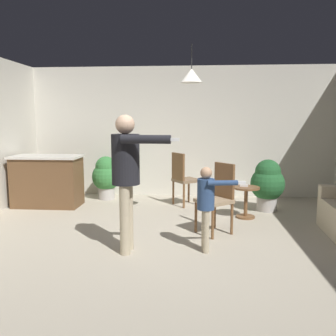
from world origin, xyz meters
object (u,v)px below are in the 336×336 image
object	(u,v)px
person_adult	(127,168)
person_child	(207,199)
potted_plant_corner	(106,176)
dining_chair_by_counter	(218,195)
spare_remote_on_table	(244,186)
kitchen_counter	(48,181)
dining_chair_near_wall	(183,177)
side_table_by_couch	(246,198)
potted_plant_by_wall	(267,183)

from	to	relation	value
person_adult	person_child	world-z (taller)	person_adult
person_child	potted_plant_corner	distance (m)	3.38
dining_chair_by_counter	spare_remote_on_table	xyz separation A→B (m)	(0.47, 0.83, -0.01)
kitchen_counter	dining_chair_near_wall	world-z (taller)	dining_chair_near_wall
side_table_by_couch	person_child	distance (m)	1.74
kitchen_counter	dining_chair_near_wall	bearing A→B (deg)	5.56
person_child	dining_chair_near_wall	size ratio (longest dim) A/B	1.05
person_adult	potted_plant_by_wall	xyz separation A→B (m)	(2.09, 2.14, -0.53)
side_table_by_couch	potted_plant_corner	size ratio (longest dim) A/B	0.59
person_adult	spare_remote_on_table	distance (m)	2.37
person_child	potted_plant_by_wall	distance (m)	2.35
person_adult	potted_plant_corner	distance (m)	3.07
person_adult	dining_chair_near_wall	distance (m)	2.54
kitchen_counter	person_child	distance (m)	3.57
dining_chair_by_counter	spare_remote_on_table	bearing A→B (deg)	-68.82
kitchen_counter	potted_plant_corner	bearing A→B (deg)	35.49
person_child	potted_plant_corner	world-z (taller)	person_child
person_adult	spare_remote_on_table	xyz separation A→B (m)	(1.62, 1.67, -0.50)
potted_plant_by_wall	spare_remote_on_table	xyz separation A→B (m)	(-0.47, -0.48, 0.03)
person_adult	person_child	size ratio (longest dim) A/B	1.59
dining_chair_by_counter	potted_plant_by_wall	bearing A→B (deg)	-75.08
person_adult	potted_plant_by_wall	size ratio (longest dim) A/B	1.82
kitchen_counter	potted_plant_corner	distance (m)	1.16
side_table_by_couch	dining_chair_near_wall	distance (m)	1.33
person_adult	spare_remote_on_table	world-z (taller)	person_adult
person_child	spare_remote_on_table	world-z (taller)	person_child
person_adult	spare_remote_on_table	bearing A→B (deg)	138.33
kitchen_counter	person_child	size ratio (longest dim) A/B	1.20
dining_chair_near_wall	potted_plant_by_wall	world-z (taller)	dining_chair_near_wall
dining_chair_by_counter	dining_chair_near_wall	bearing A→B (deg)	-19.75
kitchen_counter	person_child	xyz separation A→B (m)	(2.89, -2.09, 0.18)
spare_remote_on_table	kitchen_counter	bearing A→B (deg)	171.83
potted_plant_by_wall	side_table_by_couch	bearing A→B (deg)	-131.82
dining_chair_by_counter	potted_plant_corner	xyz separation A→B (m)	(-2.13, 2.01, -0.06)
side_table_by_couch	person_adult	size ratio (longest dim) A/B	0.31
side_table_by_couch	person_child	size ratio (longest dim) A/B	0.49
dining_chair_near_wall	spare_remote_on_table	size ratio (longest dim) A/B	7.69
person_adult	spare_remote_on_table	size ratio (longest dim) A/B	12.89
potted_plant_by_wall	spare_remote_on_table	distance (m)	0.67
side_table_by_couch	potted_plant_corner	distance (m)	2.90
dining_chair_near_wall	potted_plant_corner	xyz separation A→B (m)	(-1.58, 0.43, -0.06)
person_adult	person_child	distance (m)	1.04
spare_remote_on_table	person_child	bearing A→B (deg)	-112.61
potted_plant_corner	spare_remote_on_table	size ratio (longest dim) A/B	6.73
kitchen_counter	person_adult	distance (m)	2.96
potted_plant_corner	side_table_by_couch	bearing A→B (deg)	-24.31
kitchen_counter	potted_plant_by_wall	world-z (taller)	kitchen_counter
side_table_by_couch	kitchen_counter	bearing A→B (deg)	171.71
side_table_by_couch	dining_chair_near_wall	world-z (taller)	dining_chair_near_wall
potted_plant_corner	potted_plant_by_wall	distance (m)	3.16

